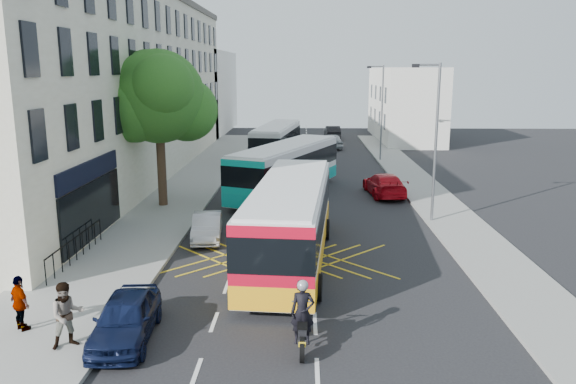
# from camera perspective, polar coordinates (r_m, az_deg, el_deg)

# --- Properties ---
(ground) EXTENTS (120.00, 120.00, 0.00)m
(ground) POSITION_cam_1_polar(r_m,az_deg,el_deg) (18.19, 2.77, -13.17)
(ground) COLOR black
(ground) RESTS_ON ground
(pavement_left) EXTENTS (5.00, 70.00, 0.15)m
(pavement_left) POSITION_cam_1_polar(r_m,az_deg,el_deg) (33.35, -12.53, -1.38)
(pavement_left) COLOR gray
(pavement_left) RESTS_ON ground
(pavement_right) EXTENTS (3.00, 70.00, 0.15)m
(pavement_right) POSITION_cam_1_polar(r_m,az_deg,el_deg) (33.30, 15.26, -1.55)
(pavement_right) COLOR gray
(pavement_right) RESTS_ON ground
(terrace_main) EXTENTS (8.30, 45.00, 13.50)m
(terrace_main) POSITION_cam_1_polar(r_m,az_deg,el_deg) (43.11, -17.11, 10.41)
(terrace_main) COLOR beige
(terrace_main) RESTS_ON ground
(terrace_far) EXTENTS (8.00, 20.00, 10.00)m
(terrace_far) POSITION_cam_1_polar(r_m,az_deg,el_deg) (72.74, -9.36, 9.98)
(terrace_far) COLOR silver
(terrace_far) RESTS_ON ground
(building_right) EXTENTS (6.00, 18.00, 8.00)m
(building_right) POSITION_cam_1_polar(r_m,az_deg,el_deg) (65.52, 11.72, 8.77)
(building_right) COLOR silver
(building_right) RESTS_ON ground
(street_tree) EXTENTS (6.30, 5.70, 8.80)m
(street_tree) POSITION_cam_1_polar(r_m,az_deg,el_deg) (32.44, -13.08, 9.33)
(street_tree) COLOR #382619
(street_tree) RESTS_ON pavement_left
(lamp_near) EXTENTS (1.45, 0.15, 8.00)m
(lamp_near) POSITION_cam_1_polar(r_m,az_deg,el_deg) (29.34, 14.63, 5.68)
(lamp_near) COLOR slate
(lamp_near) RESTS_ON pavement_right
(lamp_far) EXTENTS (1.45, 0.15, 8.00)m
(lamp_far) POSITION_cam_1_polar(r_m,az_deg,el_deg) (48.96, 9.41, 8.44)
(lamp_far) COLOR slate
(lamp_far) RESTS_ON pavement_right
(railings) EXTENTS (0.08, 5.60, 1.14)m
(railings) POSITION_cam_1_polar(r_m,az_deg,el_deg) (24.66, -20.74, -5.23)
(railings) COLOR black
(railings) RESTS_ON pavement_left
(bus_near) EXTENTS (3.69, 12.10, 3.35)m
(bus_near) POSITION_cam_1_polar(r_m,az_deg,el_deg) (23.05, 0.25, -2.90)
(bus_near) COLOR silver
(bus_near) RESTS_ON ground
(bus_mid) EXTENTS (6.89, 11.65, 3.24)m
(bus_mid) POSITION_cam_1_polar(r_m,az_deg,el_deg) (35.34, -0.20, 2.38)
(bus_mid) COLOR silver
(bus_mid) RESTS_ON ground
(bus_far) EXTENTS (4.00, 11.35, 3.12)m
(bus_far) POSITION_cam_1_polar(r_m,az_deg,el_deg) (49.04, -1.15, 5.12)
(bus_far) COLOR silver
(bus_far) RESTS_ON ground
(motorbike) EXTENTS (0.69, 2.34, 2.07)m
(motorbike) POSITION_cam_1_polar(r_m,az_deg,el_deg) (16.33, 1.49, -12.49)
(motorbike) COLOR black
(motorbike) RESTS_ON ground
(parked_car_blue) EXTENTS (1.90, 4.13, 1.37)m
(parked_car_blue) POSITION_cam_1_polar(r_m,az_deg,el_deg) (17.56, -16.16, -12.19)
(parked_car_blue) COLOR black
(parked_car_blue) RESTS_ON ground
(parked_car_silver) EXTENTS (1.70, 3.83, 1.22)m
(parked_car_silver) POSITION_cam_1_polar(r_m,az_deg,el_deg) (26.61, -8.23, -3.51)
(parked_car_silver) COLOR #B0B1B8
(parked_car_silver) RESTS_ON ground
(red_hatchback) EXTENTS (2.49, 5.09, 1.43)m
(red_hatchback) POSITION_cam_1_polar(r_m,az_deg,el_deg) (35.95, 9.77, 0.77)
(red_hatchback) COLOR #B20712
(red_hatchback) RESTS_ON ground
(distant_car_grey) EXTENTS (2.21, 4.61, 1.27)m
(distant_car_grey) POSITION_cam_1_polar(r_m,az_deg,el_deg) (59.25, -0.77, 5.40)
(distant_car_grey) COLOR #3D3E44
(distant_car_grey) RESTS_ON ground
(distant_car_silver) EXTENTS (2.25, 4.53, 1.48)m
(distant_car_silver) POSITION_cam_1_polar(r_m,az_deg,el_deg) (56.97, 4.49, 5.19)
(distant_car_silver) COLOR #AFB2B7
(distant_car_silver) RESTS_ON ground
(distant_car_dark) EXTENTS (1.76, 4.55, 1.48)m
(distant_car_dark) POSITION_cam_1_polar(r_m,az_deg,el_deg) (65.00, 4.54, 6.07)
(distant_car_dark) COLOR black
(distant_car_dark) RESTS_ON ground
(pedestrian_near) EXTENTS (1.17, 1.11, 1.91)m
(pedestrian_near) POSITION_cam_1_polar(r_m,az_deg,el_deg) (17.23, -21.53, -11.54)
(pedestrian_near) COLOR gray
(pedestrian_near) RESTS_ON pavement_left
(pedestrian_far) EXTENTS (1.05, 0.94, 1.71)m
(pedestrian_far) POSITION_cam_1_polar(r_m,az_deg,el_deg) (18.84, -25.57, -10.16)
(pedestrian_far) COLOR gray
(pedestrian_far) RESTS_ON pavement_left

